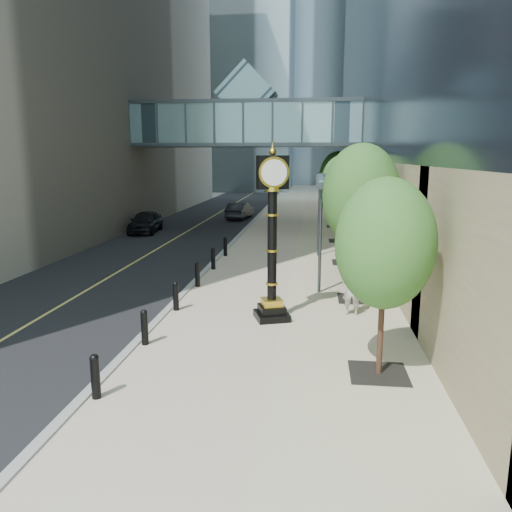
{
  "coord_description": "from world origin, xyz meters",
  "views": [
    {
      "loc": [
        1.96,
        -8.64,
        5.27
      ],
      "look_at": [
        0.08,
        7.35,
        2.04
      ],
      "focal_mm": 35.0,
      "sensor_mm": 36.0,
      "label": 1
    }
  ],
  "objects_px": {
    "car_near": "(145,222)",
    "car_far": "(240,211)",
    "pedestrian": "(352,290)",
    "street_clock": "(272,248)"
  },
  "relations": [
    {
      "from": "pedestrian",
      "to": "car_far",
      "type": "distance_m",
      "value": 26.79
    },
    {
      "from": "street_clock",
      "to": "car_far",
      "type": "xyz_separation_m",
      "value": [
        -5.02,
        26.46,
        -1.72
      ]
    },
    {
      "from": "street_clock",
      "to": "car_far",
      "type": "height_order",
      "value": "street_clock"
    },
    {
      "from": "street_clock",
      "to": "pedestrian",
      "type": "xyz_separation_m",
      "value": [
        2.6,
        0.78,
        -1.52
      ]
    },
    {
      "from": "car_near",
      "to": "pedestrian",
      "type": "bearing_deg",
      "value": -57.81
    },
    {
      "from": "car_near",
      "to": "car_far",
      "type": "relative_size",
      "value": 1.06
    },
    {
      "from": "pedestrian",
      "to": "car_far",
      "type": "height_order",
      "value": "pedestrian"
    },
    {
      "from": "pedestrian",
      "to": "car_far",
      "type": "relative_size",
      "value": 0.41
    },
    {
      "from": "car_near",
      "to": "street_clock",
      "type": "bearing_deg",
      "value": -64.85
    },
    {
      "from": "car_near",
      "to": "car_far",
      "type": "bearing_deg",
      "value": 52.62
    }
  ]
}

